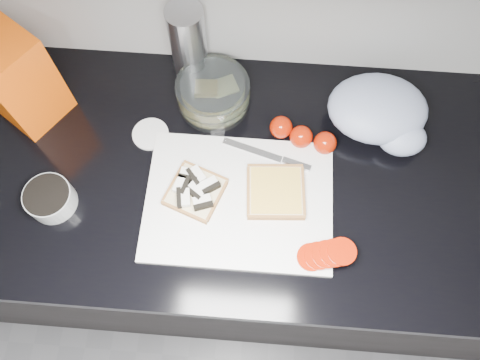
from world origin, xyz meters
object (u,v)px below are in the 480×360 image
Objects in this scene: cutting_board at (239,201)px; glass_bowl at (213,94)px; steel_canister at (188,43)px; bread_bag at (15,78)px.

cutting_board is 0.26m from glass_bowl.
steel_canister reaches higher than cutting_board.
glass_bowl is at bearing -54.89° from steel_canister.
glass_bowl is (-0.08, 0.25, 0.03)m from cutting_board.
glass_bowl is 0.86× the size of steel_canister.
glass_bowl is 0.43m from bread_bag.
steel_canister is at bearing 54.63° from bread_bag.
cutting_board is at bearing -72.37° from glass_bowl.
bread_bag is at bearing -159.57° from steel_canister.
bread_bag is (-0.42, -0.04, 0.08)m from glass_bowl.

